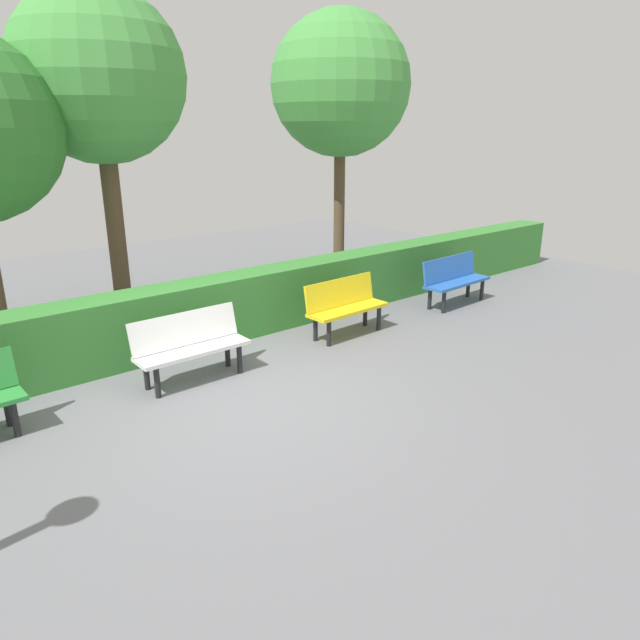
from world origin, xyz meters
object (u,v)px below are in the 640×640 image
(bench_blue, at_px, (454,278))
(bench_yellow, at_px, (345,305))
(bench_white, at_px, (190,344))
(tree_near, at_px, (340,86))
(tree_mid, at_px, (99,78))

(bench_blue, xyz_separation_m, bench_yellow, (2.62, -0.05, -0.00))
(bench_blue, relative_size, bench_white, 1.03)
(tree_near, bearing_deg, bench_white, 29.88)
(tree_near, bearing_deg, tree_mid, -2.00)
(tree_near, relative_size, tree_mid, 1.03)
(bench_yellow, distance_m, tree_mid, 5.05)
(bench_yellow, distance_m, bench_white, 2.64)
(bench_blue, xyz_separation_m, tree_near, (0.17, -2.96, 3.37))
(tree_mid, bearing_deg, bench_blue, 147.47)
(bench_blue, relative_size, tree_near, 0.28)
(bench_yellow, bearing_deg, tree_near, -131.86)
(bench_yellow, xyz_separation_m, bench_white, (2.64, 0.02, 0.00))
(bench_white, xyz_separation_m, tree_near, (-5.10, -2.93, 3.37))
(tree_near, bearing_deg, bench_yellow, 49.83)
(bench_yellow, height_order, bench_white, bench_yellow)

